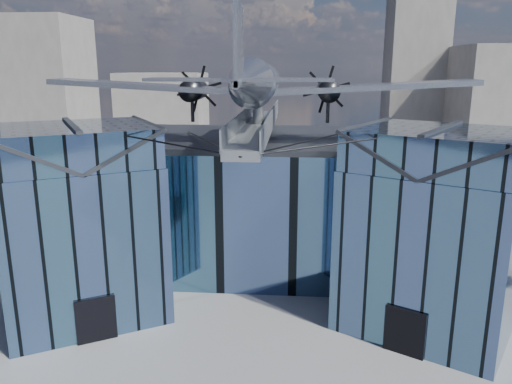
{
  "coord_description": "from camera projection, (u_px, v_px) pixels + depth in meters",
  "views": [
    {
      "loc": [
        2.45,
        -29.01,
        15.05
      ],
      "look_at": [
        0.0,
        2.0,
        7.2
      ],
      "focal_mm": 35.0,
      "sensor_mm": 36.0,
      "label": 1
    }
  ],
  "objects": [
    {
      "name": "museum",
      "position": [
        260.0,
        201.0,
        36.18
      ],
      "size": [
        32.88,
        24.5,
        17.6
      ],
      "color": "#44648B",
      "rests_on": "ground"
    },
    {
      "name": "ground_plane",
      "position": [
        254.0,
        309.0,
        31.91
      ],
      "size": [
        120.0,
        120.0,
        0.0
      ],
      "primitive_type": "plane",
      "color": "gray"
    },
    {
      "name": "bg_towers",
      "position": [
        290.0,
        100.0,
        78.15
      ],
      "size": [
        77.0,
        24.5,
        26.0
      ],
      "color": "gray",
      "rests_on": "ground"
    }
  ]
}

